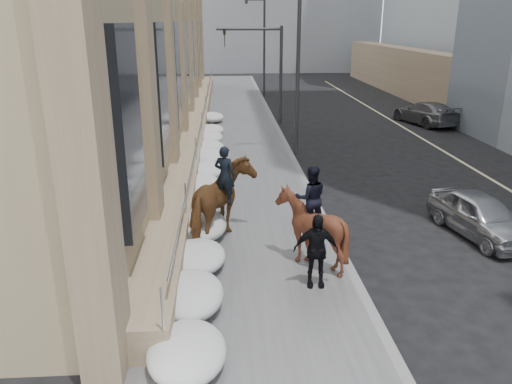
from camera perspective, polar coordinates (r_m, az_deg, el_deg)
ground at (r=11.76m, az=-0.14°, el=-13.35°), size 140.00×140.00×0.00m
sidewalk at (r=20.88m, az=-1.82°, el=1.62°), size 5.00×80.00×0.12m
curb at (r=21.12m, az=5.30°, el=1.75°), size 0.24×80.00×0.12m
lane_line at (r=23.66m, az=24.53°, el=1.83°), size 0.15×70.00×0.01m
streetlight_mid at (r=24.21m, az=4.45°, el=14.89°), size 1.71×0.24×8.00m
streetlight_far at (r=44.08m, az=0.74°, el=16.78°), size 1.71×0.24×8.00m
traffic_signal at (r=32.11m, az=1.19°, el=14.91°), size 4.10×0.22×6.00m
snow_bank at (r=18.96m, az=-5.94°, el=1.01°), size 1.70×18.10×0.76m
mounted_horse_left at (r=14.55m, az=-3.91°, el=-1.05°), size 2.26×3.01×2.81m
mounted_horse_right at (r=13.15m, az=6.26°, el=-3.70°), size 1.73×1.92×2.68m
pedestrian at (r=12.18m, az=6.86°, el=-6.64°), size 1.12×0.53×1.86m
car_silver at (r=16.72m, az=24.30°, el=-2.46°), size 2.25×4.10×1.32m
car_grey at (r=33.91m, az=18.79°, el=8.55°), size 3.28×5.35×1.45m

